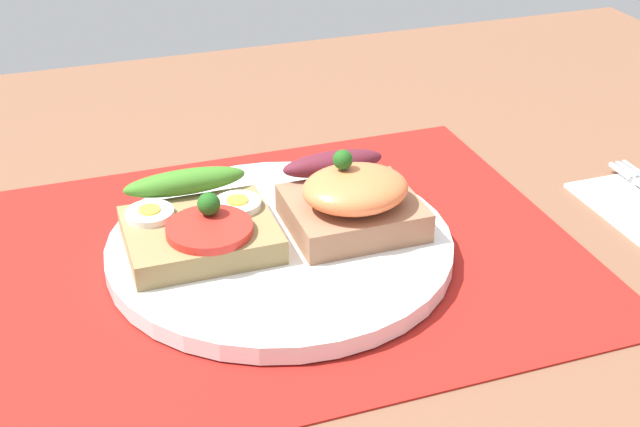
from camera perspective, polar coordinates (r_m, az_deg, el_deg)
ground_plane at (r=62.33cm, az=-2.61°, el=-4.19°), size 120.00×90.00×3.20cm
placemat at (r=61.37cm, az=-2.65°, el=-2.84°), size 42.50×33.46×0.30cm
plate at (r=60.94cm, az=-2.67°, el=-2.21°), size 24.49×24.49×1.29cm
sandwich_egg_tomato at (r=60.19cm, az=-8.10°, el=-0.68°), size 10.20×10.19×4.00cm
sandwich_salmon at (r=60.93cm, az=2.15°, el=0.97°), size 9.21×9.58×6.19cm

